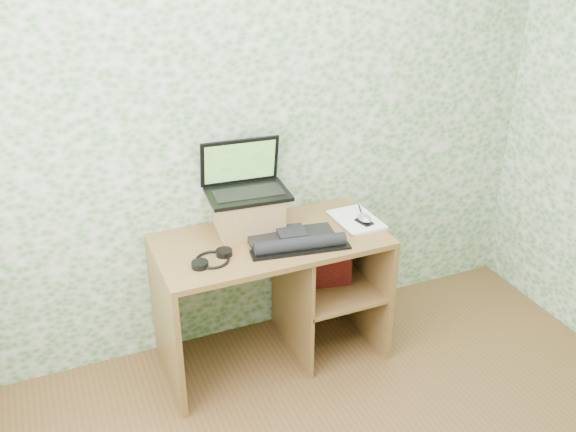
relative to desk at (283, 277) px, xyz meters
name	(u,v)px	position (x,y,z in m)	size (l,w,h in m)	color
wall_back	(248,120)	(-0.08, 0.28, 0.82)	(3.50, 3.50, 0.00)	silver
desk	(283,277)	(0.00, 0.00, 0.00)	(1.20, 0.60, 0.75)	brown
riser	(248,213)	(-0.15, 0.12, 0.37)	(0.33, 0.28, 0.20)	olive
laptop	(245,181)	(-0.15, 0.16, 0.53)	(0.44, 0.32, 0.28)	black
keyboard	(295,240)	(0.02, -0.13, 0.29)	(0.52, 0.32, 0.07)	black
headphones	(212,259)	(-0.42, -0.13, 0.28)	(0.23, 0.23, 0.03)	black
notepad	(356,220)	(0.43, -0.02, 0.28)	(0.22, 0.31, 0.01)	white
mouse	(364,220)	(0.44, -0.08, 0.30)	(0.06, 0.10, 0.04)	#BCBCBE
pen	(360,210)	(0.50, 0.05, 0.29)	(0.01, 0.01, 0.14)	black
red_box	(328,260)	(0.26, -0.03, 0.06)	(0.26, 0.08, 0.31)	maroon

